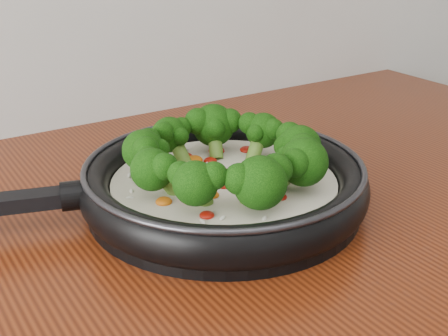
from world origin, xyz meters
TOP-DOWN VIEW (x-y plane):
  - skillet at (0.11, 1.11)m, footprint 0.56×0.43m

SIDE VIEW (x-z plane):
  - skillet at x=0.11m, z-range 0.89..0.99m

